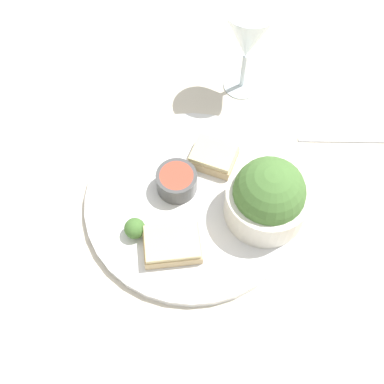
{
  "coord_description": "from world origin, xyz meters",
  "views": [
    {
      "loc": [
        0.07,
        -0.33,
        0.65
      ],
      "look_at": [
        0.0,
        0.0,
        0.03
      ],
      "focal_mm": 45.0,
      "sensor_mm": 36.0,
      "label": 1
    }
  ],
  "objects_px": {
    "wine_glass": "(248,35)",
    "cheese_toast_far": "(213,156)",
    "salad_bowl": "(268,194)",
    "sauce_ramekin": "(177,181)",
    "fork": "(351,140)",
    "cheese_toast_near": "(172,244)"
  },
  "relations": [
    {
      "from": "wine_glass",
      "to": "cheese_toast_far",
      "type": "bearing_deg",
      "value": -96.35
    },
    {
      "from": "salad_bowl",
      "to": "wine_glass",
      "type": "height_order",
      "value": "wine_glass"
    },
    {
      "from": "sauce_ramekin",
      "to": "fork",
      "type": "distance_m",
      "value": 0.3
    },
    {
      "from": "salad_bowl",
      "to": "sauce_ramekin",
      "type": "xyz_separation_m",
      "value": [
        -0.14,
        0.01,
        -0.03
      ]
    },
    {
      "from": "salad_bowl",
      "to": "cheese_toast_far",
      "type": "relative_size",
      "value": 1.57
    },
    {
      "from": "salad_bowl",
      "to": "fork",
      "type": "relative_size",
      "value": 0.7
    },
    {
      "from": "cheese_toast_near",
      "to": "fork",
      "type": "xyz_separation_m",
      "value": [
        0.24,
        0.25,
        -0.02
      ]
    },
    {
      "from": "salad_bowl",
      "to": "wine_glass",
      "type": "distance_m",
      "value": 0.26
    },
    {
      "from": "salad_bowl",
      "to": "cheese_toast_near",
      "type": "distance_m",
      "value": 0.15
    },
    {
      "from": "cheese_toast_far",
      "to": "fork",
      "type": "xyz_separation_m",
      "value": [
        0.21,
        0.09,
        -0.02
      ]
    },
    {
      "from": "sauce_ramekin",
      "to": "wine_glass",
      "type": "height_order",
      "value": "wine_glass"
    },
    {
      "from": "cheese_toast_far",
      "to": "wine_glass",
      "type": "xyz_separation_m",
      "value": [
        0.02,
        0.17,
        0.09
      ]
    },
    {
      "from": "cheese_toast_near",
      "to": "wine_glass",
      "type": "xyz_separation_m",
      "value": [
        0.05,
        0.33,
        0.09
      ]
    },
    {
      "from": "cheese_toast_far",
      "to": "cheese_toast_near",
      "type": "bearing_deg",
      "value": -100.82
    },
    {
      "from": "salad_bowl",
      "to": "cheese_toast_far",
      "type": "distance_m",
      "value": 0.12
    },
    {
      "from": "cheese_toast_near",
      "to": "fork",
      "type": "bearing_deg",
      "value": 45.72
    },
    {
      "from": "cheese_toast_far",
      "to": "fork",
      "type": "distance_m",
      "value": 0.23
    },
    {
      "from": "cheese_toast_far",
      "to": "fork",
      "type": "relative_size",
      "value": 0.45
    },
    {
      "from": "fork",
      "to": "wine_glass",
      "type": "bearing_deg",
      "value": 157.56
    },
    {
      "from": "cheese_toast_near",
      "to": "wine_glass",
      "type": "distance_m",
      "value": 0.35
    },
    {
      "from": "sauce_ramekin",
      "to": "cheese_toast_far",
      "type": "xyz_separation_m",
      "value": [
        0.05,
        0.06,
        -0.01
      ]
    },
    {
      "from": "cheese_toast_near",
      "to": "cheese_toast_far",
      "type": "relative_size",
      "value": 1.24
    }
  ]
}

